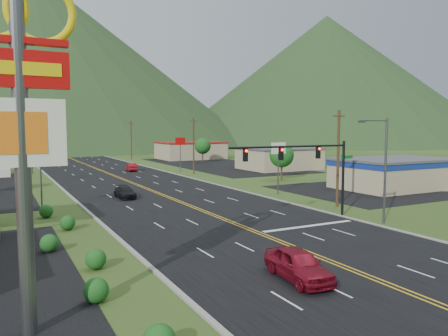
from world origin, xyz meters
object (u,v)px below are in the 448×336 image
car_red_near (298,265)px  traffic_signal (309,161)px  streetlight_west (33,145)px  car_dark_mid (125,193)px  streetlight_east (383,163)px  pylon_sign (20,98)px  car_red_far (132,167)px

car_red_near → traffic_signal: bearing=55.4°
car_red_near → streetlight_west: bearing=102.6°
traffic_signal → streetlight_west: size_ratio=1.46×
car_dark_mid → streetlight_east: bearing=-55.8°
streetlight_east → pylon_sign: bearing=-164.2°
pylon_sign → car_red_near: bearing=0.2°
traffic_signal → streetlight_west: 58.88m
streetlight_east → car_dark_mid: bearing=123.8°
car_red_far → traffic_signal: bearing=98.9°
pylon_sign → car_red_near: pylon_sign is taller
pylon_sign → car_red_near: (13.26, 0.04, -8.46)m
streetlight_west → car_red_far: (16.68, -5.00, -4.43)m
streetlight_east → car_red_far: (-6.18, 55.00, -4.43)m
streetlight_west → traffic_signal: bearing=-72.0°
streetlight_east → car_red_near: size_ratio=1.82×
streetlight_east → car_red_near: (-14.92, -7.96, -4.34)m
car_red_far → car_red_near: bearing=89.3°
car_red_near → car_red_far: (8.74, 62.96, -0.10)m
car_red_far → streetlight_west: bearing=-9.4°
traffic_signal → streetlight_east: streetlight_east is taller
traffic_signal → car_red_far: 51.23m
car_dark_mid → car_red_far: size_ratio=0.99×
pylon_sign → car_dark_mid: 35.09m
streetlight_west → car_red_near: size_ratio=1.82×
traffic_signal → streetlight_west: streetlight_west is taller
car_dark_mid → car_red_far: (9.68, 31.30, 0.09)m
traffic_signal → streetlight_east: bearing=-40.4°
traffic_signal → streetlight_west: bearing=108.0°
car_red_near → car_dark_mid: 31.67m
car_red_far → pylon_sign: bearing=78.0°
pylon_sign → traffic_signal: 26.67m
streetlight_west → streetlight_east: bearing=-69.1°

